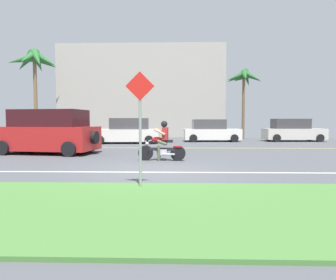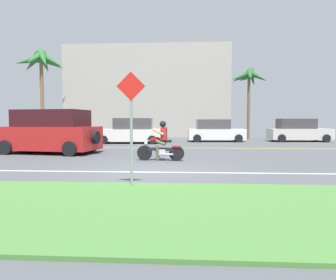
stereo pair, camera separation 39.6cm
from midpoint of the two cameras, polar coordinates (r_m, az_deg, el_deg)
ground at (r=12.12m, az=-0.39°, el=-3.52°), size 56.00×30.00×0.04m
grass_median at (r=5.17m, az=-5.72°, el=-12.68°), size 56.00×3.80×0.06m
lane_line_near at (r=8.74m, az=-1.88°, el=-6.12°), size 50.40×0.12×0.01m
lane_line_far at (r=16.62m, az=0.64°, el=-1.51°), size 50.40×0.12×0.01m
motorcyclist at (r=11.22m, az=-0.36°, el=-0.74°), size 1.79×0.58×1.50m
suv_nearby at (r=14.83m, az=-20.66°, el=1.38°), size 4.68×2.75×2.00m
parked_car_0 at (r=23.05m, az=-19.85°, el=1.56°), size 4.38×1.85×1.62m
parked_car_1 at (r=20.38m, az=-6.57°, el=1.59°), size 4.47×2.16×1.69m
parked_car_2 at (r=22.22m, az=9.46°, el=1.65°), size 4.13×2.00×1.62m
parked_car_3 at (r=23.99m, az=23.97°, el=1.58°), size 4.39×1.96×1.67m
palm_tree_0 at (r=28.51m, az=-22.60°, el=13.31°), size 4.34×4.33×7.58m
palm_tree_1 at (r=25.84m, az=15.57°, el=11.14°), size 3.15×3.14×5.88m
street_sign at (r=6.51m, az=-5.28°, el=4.18°), size 0.62×0.06×2.54m
building_far at (r=30.35m, az=-3.43°, el=9.03°), size 15.88×4.00×8.73m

